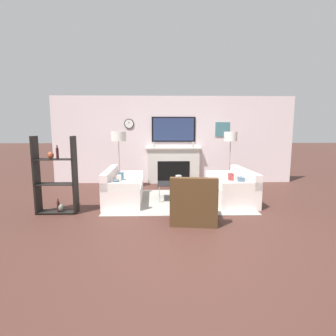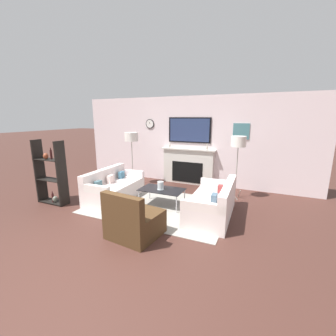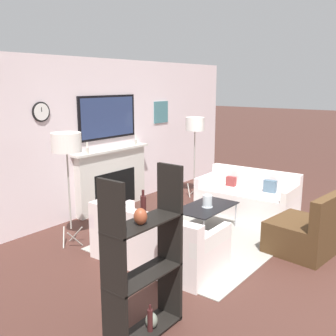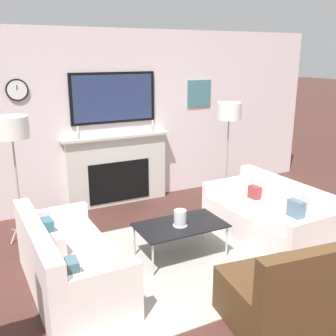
% 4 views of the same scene
% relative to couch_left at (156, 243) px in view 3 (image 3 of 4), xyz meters
% --- Properties ---
extents(fireplace_wall, '(7.52, 0.28, 2.70)m').
position_rel_couch_left_xyz_m(fireplace_wall, '(1.30, 2.19, 0.95)').
color(fireplace_wall, silver).
rests_on(fireplace_wall, ground_plane).
extents(area_rug, '(3.20, 2.22, 0.01)m').
position_rel_couch_left_xyz_m(area_rug, '(1.29, 0.00, -0.27)').
color(area_rug, '#99968C').
rests_on(area_rug, ground_plane).
extents(couch_left, '(0.86, 1.69, 0.77)m').
position_rel_couch_left_xyz_m(couch_left, '(0.00, 0.00, 0.00)').
color(couch_left, silver).
rests_on(couch_left, ground_plane).
extents(couch_right, '(0.90, 1.72, 0.75)m').
position_rel_couch_left_xyz_m(couch_right, '(2.59, 0.00, -0.01)').
color(couch_right, silver).
rests_on(couch_right, ground_plane).
extents(armchair, '(0.91, 0.89, 0.86)m').
position_rel_couch_left_xyz_m(armchair, '(1.50, -1.40, 0.00)').
color(armchair, '#47301A').
rests_on(armchair, ground_plane).
extents(coffee_table, '(1.04, 0.60, 0.41)m').
position_rel_couch_left_xyz_m(coffee_table, '(1.34, 0.09, 0.11)').
color(coffee_table, black).
rests_on(coffee_table, ground_plane).
extents(hurricane_candle, '(0.17, 0.17, 0.19)m').
position_rel_couch_left_xyz_m(hurricane_candle, '(1.32, 0.06, 0.22)').
color(hurricane_candle, silver).
rests_on(hurricane_candle, coffee_table).
extents(floor_lamp_left, '(0.41, 0.41, 1.63)m').
position_rel_couch_left_xyz_m(floor_lamp_left, '(-0.28, 1.34, 1.19)').
color(floor_lamp_left, '#9E998E').
rests_on(floor_lamp_left, ground_plane).
extents(floor_lamp_right, '(0.37, 0.37, 1.62)m').
position_rel_couch_left_xyz_m(floor_lamp_right, '(2.87, 1.34, 1.18)').
color(floor_lamp_right, '#9E998E').
rests_on(floor_lamp_right, ground_plane).
extents(shelf_unit, '(0.80, 0.28, 1.55)m').
position_rel_couch_left_xyz_m(shelf_unit, '(-1.19, -0.84, 0.44)').
color(shelf_unit, black).
rests_on(shelf_unit, ground_plane).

